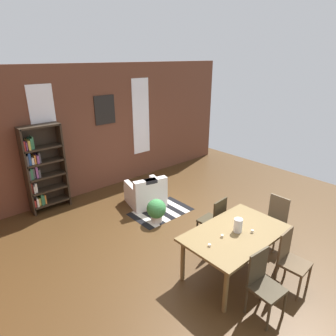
{
  "coord_description": "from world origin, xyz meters",
  "views": [
    {
      "loc": [
        -3.48,
        -3.15,
        3.38
      ],
      "look_at": [
        0.33,
        1.18,
        1.15
      ],
      "focal_mm": 31.3,
      "sensor_mm": 36.0,
      "label": 1
    }
  ],
  "objects_px": {
    "vase_on_table": "(238,225)",
    "dining_chair_head_right": "(274,219)",
    "dining_table": "(235,237)",
    "potted_plant_by_shelf": "(156,210)",
    "dining_chair_near_left": "(263,282)",
    "dining_chair_far_right": "(214,219)",
    "dining_chair_near_right": "(290,258)",
    "armchair_white": "(146,194)",
    "bookshelf_tall": "(42,169)"
  },
  "relations": [
    {
      "from": "dining_table",
      "to": "dining_chair_head_right",
      "type": "relative_size",
      "value": 1.78
    },
    {
      "from": "dining_chair_head_right",
      "to": "potted_plant_by_shelf",
      "type": "xyz_separation_m",
      "value": [
        -1.18,
        2.05,
        -0.22
      ]
    },
    {
      "from": "dining_chair_near_left",
      "to": "dining_chair_near_right",
      "type": "bearing_deg",
      "value": 0.01
    },
    {
      "from": "bookshelf_tall",
      "to": "armchair_white",
      "type": "relative_size",
      "value": 2.07
    },
    {
      "from": "vase_on_table",
      "to": "dining_chair_near_right",
      "type": "bearing_deg",
      "value": -65.89
    },
    {
      "from": "dining_chair_far_right",
      "to": "bookshelf_tall",
      "type": "relative_size",
      "value": 0.48
    },
    {
      "from": "dining_chair_near_left",
      "to": "dining_chair_head_right",
      "type": "relative_size",
      "value": 1.0
    },
    {
      "from": "dining_chair_near_left",
      "to": "dining_chair_far_right",
      "type": "relative_size",
      "value": 1.0
    },
    {
      "from": "bookshelf_tall",
      "to": "armchair_white",
      "type": "xyz_separation_m",
      "value": [
        1.87,
        -1.34,
        -0.72
      ]
    },
    {
      "from": "dining_table",
      "to": "armchair_white",
      "type": "bearing_deg",
      "value": 82.61
    },
    {
      "from": "dining_table",
      "to": "dining_chair_near_left",
      "type": "height_order",
      "value": "dining_chair_near_left"
    },
    {
      "from": "dining_chair_far_right",
      "to": "potted_plant_by_shelf",
      "type": "bearing_deg",
      "value": 104.82
    },
    {
      "from": "armchair_white",
      "to": "dining_chair_near_left",
      "type": "bearing_deg",
      "value": -101.7
    },
    {
      "from": "vase_on_table",
      "to": "dining_chair_head_right",
      "type": "relative_size",
      "value": 0.23
    },
    {
      "from": "dining_chair_near_right",
      "to": "armchair_white",
      "type": "height_order",
      "value": "dining_chair_near_right"
    },
    {
      "from": "dining_chair_near_right",
      "to": "dining_chair_head_right",
      "type": "relative_size",
      "value": 1.0
    },
    {
      "from": "dining_chair_head_right",
      "to": "bookshelf_tall",
      "type": "bearing_deg",
      "value": 123.1
    },
    {
      "from": "dining_chair_head_right",
      "to": "bookshelf_tall",
      "type": "xyz_separation_m",
      "value": [
        -2.73,
        4.18,
        0.49
      ]
    },
    {
      "from": "dining_table",
      "to": "potted_plant_by_shelf",
      "type": "relative_size",
      "value": 3.21
    },
    {
      "from": "dining_chair_far_right",
      "to": "dining_chair_near_right",
      "type": "distance_m",
      "value": 1.5
    },
    {
      "from": "dining_chair_far_right",
      "to": "bookshelf_tall",
      "type": "bearing_deg",
      "value": 118.87
    },
    {
      "from": "dining_chair_near_left",
      "to": "vase_on_table",
      "type": "bearing_deg",
      "value": 60.92
    },
    {
      "from": "vase_on_table",
      "to": "armchair_white",
      "type": "relative_size",
      "value": 0.23
    },
    {
      "from": "dining_chair_far_right",
      "to": "dining_chair_near_left",
      "type": "bearing_deg",
      "value": -116.94
    },
    {
      "from": "dining_chair_head_right",
      "to": "potted_plant_by_shelf",
      "type": "height_order",
      "value": "dining_chair_head_right"
    },
    {
      "from": "bookshelf_tall",
      "to": "potted_plant_by_shelf",
      "type": "distance_m",
      "value": 2.73
    },
    {
      "from": "dining_chair_head_right",
      "to": "potted_plant_by_shelf",
      "type": "relative_size",
      "value": 1.8
    },
    {
      "from": "dining_chair_near_right",
      "to": "armchair_white",
      "type": "xyz_separation_m",
      "value": [
        -0.01,
        3.59,
        -0.23
      ]
    },
    {
      "from": "dining_chair_near_left",
      "to": "potted_plant_by_shelf",
      "type": "bearing_deg",
      "value": 81.5
    },
    {
      "from": "vase_on_table",
      "to": "dining_chair_head_right",
      "type": "bearing_deg",
      "value": 0.02
    },
    {
      "from": "vase_on_table",
      "to": "potted_plant_by_shelf",
      "type": "distance_m",
      "value": 2.13
    },
    {
      "from": "dining_chair_near_left",
      "to": "dining_chair_near_right",
      "type": "relative_size",
      "value": 1.0
    },
    {
      "from": "vase_on_table",
      "to": "dining_chair_head_right",
      "type": "height_order",
      "value": "vase_on_table"
    },
    {
      "from": "armchair_white",
      "to": "dining_table",
      "type": "bearing_deg",
      "value": -97.39
    },
    {
      "from": "dining_chair_head_right",
      "to": "dining_chair_near_left",
      "type": "bearing_deg",
      "value": -154.82
    },
    {
      "from": "dining_chair_near_left",
      "to": "potted_plant_by_shelf",
      "type": "relative_size",
      "value": 1.8
    },
    {
      "from": "dining_chair_far_right",
      "to": "armchair_white",
      "type": "relative_size",
      "value": 0.99
    },
    {
      "from": "dining_chair_head_right",
      "to": "armchair_white",
      "type": "bearing_deg",
      "value": 106.68
    },
    {
      "from": "dining_table",
      "to": "dining_chair_near_left",
      "type": "relative_size",
      "value": 1.78
    },
    {
      "from": "dining_table",
      "to": "dining_chair_head_right",
      "type": "xyz_separation_m",
      "value": [
        1.22,
        0.0,
        -0.17
      ]
    },
    {
      "from": "dining_chair_head_right",
      "to": "vase_on_table",
      "type": "bearing_deg",
      "value": -179.98
    },
    {
      "from": "dining_table",
      "to": "dining_chair_head_right",
      "type": "bearing_deg",
      "value": 0.02
    },
    {
      "from": "dining_table",
      "to": "bookshelf_tall",
      "type": "height_order",
      "value": "bookshelf_tall"
    },
    {
      "from": "bookshelf_tall",
      "to": "armchair_white",
      "type": "bearing_deg",
      "value": -35.55
    },
    {
      "from": "vase_on_table",
      "to": "armchair_white",
      "type": "bearing_deg",
      "value": 83.44
    },
    {
      "from": "dining_chair_far_right",
      "to": "potted_plant_by_shelf",
      "type": "height_order",
      "value": "dining_chair_far_right"
    },
    {
      "from": "dining_chair_far_right",
      "to": "dining_chair_near_right",
      "type": "height_order",
      "value": "same"
    },
    {
      "from": "vase_on_table",
      "to": "dining_table",
      "type": "bearing_deg",
      "value": 180.0
    },
    {
      "from": "dining_table",
      "to": "potted_plant_by_shelf",
      "type": "bearing_deg",
      "value": 88.79
    },
    {
      "from": "dining_chair_near_left",
      "to": "bookshelf_tall",
      "type": "xyz_separation_m",
      "value": [
        -1.13,
        4.93,
        0.49
      ]
    }
  ]
}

